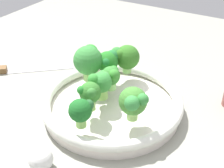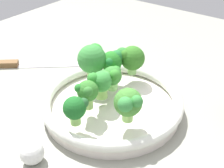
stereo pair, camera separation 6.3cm
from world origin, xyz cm
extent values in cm
cube|color=gray|center=(0.00, 0.00, -1.25)|extent=(130.00, 130.00, 2.50)
cylinder|color=silver|center=(-3.13, 0.76, 0.86)|extent=(28.61, 28.61, 1.72)
torus|color=silver|center=(-3.13, 0.76, 2.78)|extent=(29.80, 29.80, 2.11)
cylinder|color=#84CB69|center=(-0.78, 2.48, 4.77)|extent=(2.41, 2.41, 1.88)
sphere|color=#367D31|center=(-0.78, 2.48, 7.04)|extent=(4.09, 4.09, 4.09)
sphere|color=#388037|center=(-1.92, 3.69, 7.44)|extent=(2.17, 2.17, 2.17)
sphere|color=#36852C|center=(-1.54, 1.19, 8.02)|extent=(2.35, 2.35, 2.35)
sphere|color=#30852B|center=(0.88, 2.76, 7.36)|extent=(2.27, 2.27, 2.27)
cylinder|color=#83B654|center=(-4.65, 2.35, 5.00)|extent=(2.54, 2.54, 2.34)
sphere|color=#378A39|center=(-4.65, 2.35, 7.56)|extent=(4.29, 4.29, 4.29)
sphere|color=#40883C|center=(-3.08, 2.56, 7.81)|extent=(2.50, 2.50, 2.50)
sphere|color=#398641|center=(-3.39, 2.23, 8.16)|extent=(1.89, 1.89, 1.89)
sphere|color=#318930|center=(-5.95, 3.32, 8.56)|extent=(2.44, 2.44, 2.44)
cylinder|color=#9ED76D|center=(-7.60, -6.25, 4.99)|extent=(2.07, 2.07, 2.32)
sphere|color=#418231|center=(-7.60, -6.25, 7.87)|extent=(5.30, 5.30, 5.30)
sphere|color=#358739|center=(-8.10, -8.36, 9.30)|extent=(2.21, 2.21, 2.21)
sphere|color=#36842E|center=(-5.55, -5.69, 8.16)|extent=(2.22, 2.22, 2.22)
sphere|color=#388C3F|center=(-9.66, -7.06, 8.96)|extent=(2.75, 2.75, 2.75)
cylinder|color=#96CF6B|center=(-0.17, 8.68, 5.21)|extent=(2.48, 2.48, 2.77)
sphere|color=#368539|center=(-0.17, 8.68, 8.70)|extent=(6.45, 6.45, 6.45)
sphere|color=green|center=(1.82, 9.23, 9.80)|extent=(3.46, 3.46, 3.46)
sphere|color=#3F8932|center=(2.21, 9.43, 9.14)|extent=(2.89, 2.89, 2.89)
cylinder|color=#96C864|center=(-9.12, 2.08, 5.12)|extent=(1.91, 1.91, 2.59)
sphere|color=#34782B|center=(-9.12, 2.08, 7.78)|extent=(4.20, 4.20, 4.20)
sphere|color=#257528|center=(-10.41, 3.14, 8.69)|extent=(1.70, 1.70, 1.70)
sphere|color=#35782F|center=(-10.11, 1.06, 8.63)|extent=(1.90, 1.90, 1.90)
cylinder|color=#94D372|center=(7.24, 2.75, 4.89)|extent=(2.06, 2.06, 2.12)
sphere|color=#317022|center=(7.24, 2.75, 7.78)|extent=(5.64, 5.64, 5.64)
sphere|color=#307831|center=(6.03, 4.79, 8.65)|extent=(3.12, 3.12, 3.12)
sphere|color=#327121|center=(5.54, 3.70, 9.00)|extent=(2.27, 2.27, 2.27)
cylinder|color=#8DCC58|center=(3.00, 5.54, 5.01)|extent=(2.24, 2.24, 2.36)
sphere|color=#227421|center=(3.00, 5.54, 7.75)|extent=(4.81, 4.81, 4.81)
sphere|color=#257332|center=(4.27, 5.08, 8.72)|extent=(2.87, 2.87, 2.87)
sphere|color=#22662C|center=(1.98, 6.61, 8.06)|extent=(2.18, 2.18, 2.18)
sphere|color=#227431|center=(1.76, 5.04, 8.45)|extent=(2.20, 2.20, 2.20)
cylinder|color=#94D064|center=(-14.18, 0.80, 4.90)|extent=(1.95, 1.95, 2.14)
sphere|color=#1A6022|center=(-14.18, 0.80, 7.35)|extent=(4.27, 4.27, 4.27)
sphere|color=#2A5B2B|center=(-14.21, 1.99, 7.67)|extent=(2.05, 2.05, 2.05)
sphere|color=#24582C|center=(-12.70, 0.33, 7.92)|extent=(1.95, 1.95, 1.95)
cube|color=silver|center=(2.93, 26.31, 0.20)|extent=(12.98, 14.65, 0.40)
cube|color=brown|center=(-5.67, 36.46, 0.75)|extent=(7.89, 8.74, 1.50)
sphere|color=silver|center=(-23.06, 2.94, 2.13)|extent=(4.26, 4.26, 4.26)
camera|label=1|loc=(-48.76, -25.90, 40.43)|focal=49.46mm
camera|label=2|loc=(-45.29, -31.10, 40.43)|focal=49.46mm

